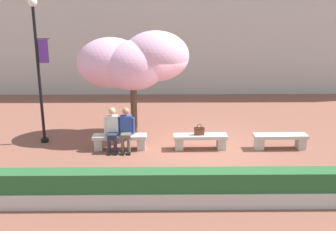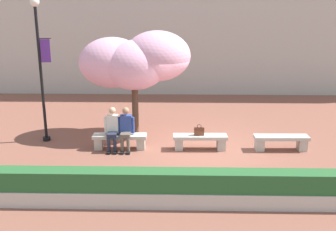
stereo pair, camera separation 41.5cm
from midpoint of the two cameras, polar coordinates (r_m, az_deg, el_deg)
name	(u,v)px [view 1 (the left image)]	position (r m, az deg, el deg)	size (l,w,h in m)	color
ground_plane	(200,149)	(11.99, 3.67, -4.85)	(100.00, 100.00, 0.00)	brown
stone_bench_west_end	(120,140)	(11.95, -8.00, -3.53)	(1.62, 0.45, 0.45)	#BCB7AD
stone_bench_near_west	(200,140)	(11.89, 3.70, -3.51)	(1.62, 0.45, 0.45)	#BCB7AD
stone_bench_center	(280,139)	(12.31, 15.05, -3.35)	(1.62, 0.45, 0.45)	#BCB7AD
person_seated_left	(112,128)	(11.80, -9.06, -1.78)	(0.51, 0.69, 1.29)	black
person_seated_right	(126,128)	(11.75, -7.13, -1.78)	(0.51, 0.69, 1.29)	black
handbag	(199,131)	(11.80, 3.56, -2.21)	(0.30, 0.15, 0.34)	brown
cherry_tree_main	(134,61)	(12.77, -5.96, 7.82)	(3.62, 2.21, 3.44)	#513828
lamp_post_with_banner	(38,59)	(12.62, -19.28, 7.77)	(0.54, 0.28, 4.44)	black
planter_hedge_foreground	(215,188)	(8.69, 5.42, -10.48)	(11.28, 0.50, 0.80)	#BCB7AD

